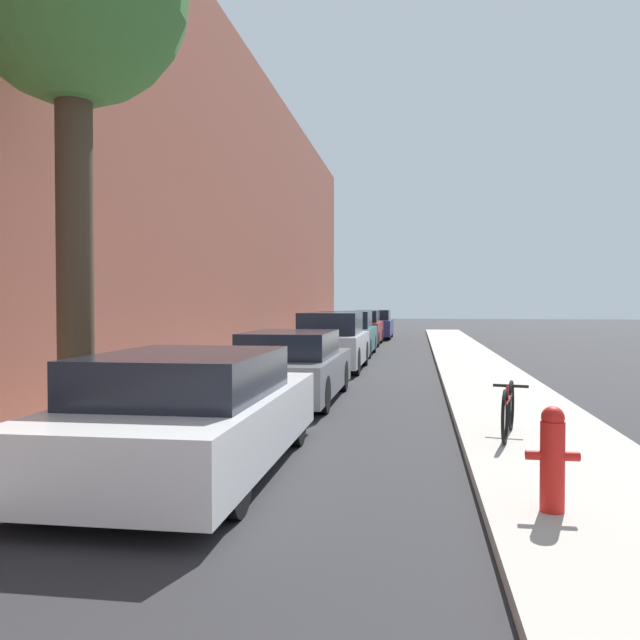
# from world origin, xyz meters

# --- Properties ---
(ground_plane) EXTENTS (120.00, 120.00, 0.00)m
(ground_plane) POSITION_xyz_m (0.00, 16.00, 0.00)
(ground_plane) COLOR #28282B
(sidewalk_left) EXTENTS (2.00, 52.00, 0.12)m
(sidewalk_left) POSITION_xyz_m (-2.90, 16.00, 0.06)
(sidewalk_left) COLOR #ADA89E
(sidewalk_left) RESTS_ON ground
(sidewalk_right) EXTENTS (2.00, 52.00, 0.12)m
(sidewalk_right) POSITION_xyz_m (2.90, 16.00, 0.06)
(sidewalk_right) COLOR #ADA89E
(sidewalk_right) RESTS_ON ground
(building_facade_left) EXTENTS (0.70, 52.00, 9.73)m
(building_facade_left) POSITION_xyz_m (-4.25, 16.00, 4.87)
(building_facade_left) COLOR brown
(building_facade_left) RESTS_ON ground
(parked_car_white) EXTENTS (1.86, 4.43, 1.25)m
(parked_car_white) POSITION_xyz_m (-0.96, 7.19, 0.60)
(parked_car_white) COLOR black
(parked_car_white) RESTS_ON ground
(parked_car_grey) EXTENTS (1.69, 4.38, 1.25)m
(parked_car_grey) POSITION_xyz_m (-0.87, 12.26, 0.60)
(parked_car_grey) COLOR black
(parked_car_grey) RESTS_ON ground
(parked_car_silver) EXTENTS (1.69, 4.18, 1.51)m
(parked_car_silver) POSITION_xyz_m (-0.86, 17.74, 0.72)
(parked_car_silver) COLOR black
(parked_car_silver) RESTS_ON ground
(parked_car_teal) EXTENTS (1.81, 4.00, 1.49)m
(parked_car_teal) POSITION_xyz_m (-1.00, 22.67, 0.70)
(parked_car_teal) COLOR black
(parked_car_teal) RESTS_ON ground
(parked_car_red) EXTENTS (1.69, 4.34, 1.45)m
(parked_car_red) POSITION_xyz_m (-1.00, 28.27, 0.69)
(parked_car_red) COLOR black
(parked_car_red) RESTS_ON ground
(parked_car_navy) EXTENTS (1.79, 4.52, 1.43)m
(parked_car_navy) POSITION_xyz_m (-0.78, 33.42, 0.68)
(parked_car_navy) COLOR black
(parked_car_navy) RESTS_ON ground
(fire_hydrant) EXTENTS (0.41, 0.19, 0.83)m
(fire_hydrant) POSITION_xyz_m (2.42, 6.02, 0.55)
(fire_hydrant) COLOR red
(fire_hydrant) RESTS_ON sidewalk_right
(bicycle) EXTENTS (0.48, 1.54, 0.64)m
(bicycle) POSITION_xyz_m (2.47, 8.94, 0.45)
(bicycle) COLOR black
(bicycle) RESTS_ON sidewalk_right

